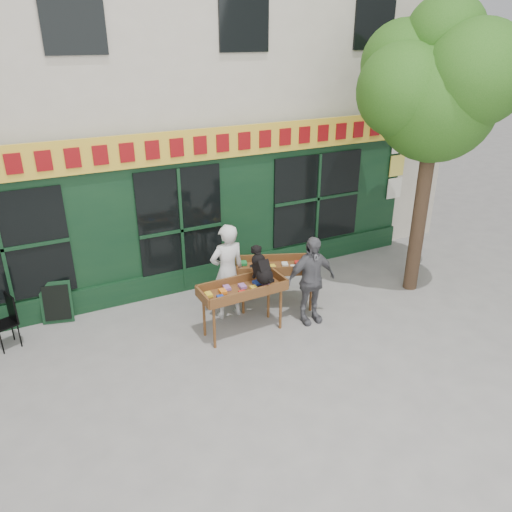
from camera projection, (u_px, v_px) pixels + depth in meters
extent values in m
plane|color=slate|center=(230.00, 347.00, 8.58)|extent=(80.00, 80.00, 0.00)
cube|color=beige|center=(119.00, 29.00, 11.41)|extent=(14.00, 7.00, 10.00)
cube|color=black|center=(179.00, 217.00, 9.89)|extent=(11.00, 0.16, 3.20)
cube|color=yellow|center=(176.00, 147.00, 9.22)|extent=(11.00, 0.06, 0.60)
cube|color=maroon|center=(177.00, 148.00, 9.19)|extent=(9.60, 0.03, 0.34)
cube|color=black|center=(184.00, 279.00, 10.37)|extent=(11.00, 0.10, 0.50)
cube|color=black|center=(181.00, 230.00, 9.91)|extent=(1.70, 0.05, 2.50)
cube|color=black|center=(2.00, 249.00, 8.52)|extent=(2.20, 0.05, 2.00)
cube|color=black|center=(317.00, 198.00, 11.14)|extent=(2.20, 0.05, 2.00)
cube|color=silver|center=(394.00, 188.00, 12.04)|extent=(0.42, 0.02, 0.50)
cube|color=#E5D14C|center=(397.00, 166.00, 11.82)|extent=(0.42, 0.02, 0.50)
cube|color=silver|center=(400.00, 142.00, 11.59)|extent=(0.42, 0.02, 0.50)
cylinder|color=#382619|center=(421.00, 206.00, 9.84)|extent=(0.28, 0.28, 3.60)
sphere|color=#1F5513|center=(436.00, 101.00, 9.02)|extent=(2.20, 2.20, 2.20)
sphere|color=#1F5513|center=(454.00, 81.00, 9.43)|extent=(1.80, 1.80, 1.80)
sphere|color=#1F5513|center=(404.00, 90.00, 8.86)|extent=(1.70, 1.70, 1.70)
sphere|color=#1F5513|center=(476.00, 74.00, 8.41)|extent=(1.80, 1.80, 1.80)
sphere|color=#1F5513|center=(404.00, 65.00, 9.14)|extent=(1.60, 1.60, 1.60)
sphere|color=#1F5513|center=(445.00, 35.00, 8.69)|extent=(1.40, 1.40, 1.40)
cylinder|color=brown|center=(214.00, 328.00, 8.39)|extent=(0.05, 0.05, 0.80)
cylinder|color=brown|center=(281.00, 309.00, 8.96)|extent=(0.05, 0.05, 0.80)
cylinder|color=brown|center=(204.00, 316.00, 8.75)|extent=(0.05, 0.05, 0.80)
cylinder|color=brown|center=(268.00, 299.00, 9.31)|extent=(0.05, 0.05, 0.80)
cube|color=brown|center=(243.00, 291.00, 8.68)|extent=(1.52, 0.63, 0.05)
cube|color=brown|center=(250.00, 294.00, 8.41)|extent=(1.50, 0.09, 0.18)
cube|color=brown|center=(235.00, 281.00, 8.88)|extent=(1.50, 0.09, 0.18)
cube|color=brown|center=(242.00, 288.00, 8.65)|extent=(1.31, 0.44, 0.06)
imported|color=silver|center=(227.00, 272.00, 9.17)|extent=(0.69, 0.46, 1.84)
cylinder|color=brown|center=(243.00, 295.00, 9.44)|extent=(0.05, 0.05, 0.80)
cylinder|color=brown|center=(311.00, 292.00, 9.54)|extent=(0.05, 0.05, 0.80)
cylinder|color=brown|center=(242.00, 284.00, 9.84)|extent=(0.05, 0.05, 0.80)
cylinder|color=brown|center=(307.00, 282.00, 9.94)|extent=(0.05, 0.05, 0.80)
cube|color=brown|center=(276.00, 269.00, 9.52)|extent=(1.61, 1.10, 0.05)
cube|color=brown|center=(278.00, 271.00, 9.22)|extent=(1.41, 0.60, 0.18)
cube|color=brown|center=(274.00, 258.00, 9.75)|extent=(1.41, 0.60, 0.18)
cube|color=brown|center=(276.00, 266.00, 9.49)|extent=(1.36, 0.86, 0.06)
imported|color=#56565B|center=(311.00, 280.00, 9.02)|extent=(1.00, 0.45, 1.68)
cube|color=black|center=(4.00, 324.00, 8.40)|extent=(0.46, 0.46, 0.03)
cube|color=black|center=(11.00, 308.00, 8.41)|extent=(0.15, 0.35, 0.50)
cylinder|color=black|center=(2.00, 343.00, 8.30)|extent=(0.02, 0.02, 0.44)
cylinder|color=black|center=(12.00, 329.00, 8.69)|extent=(0.02, 0.02, 0.44)
cylinder|color=black|center=(20.00, 336.00, 8.50)|extent=(0.02, 0.02, 0.44)
cube|color=black|center=(56.00, 302.00, 9.18)|extent=(0.59, 0.31, 0.79)
cube|color=black|center=(57.00, 303.00, 9.16)|extent=(0.49, 0.27, 0.65)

